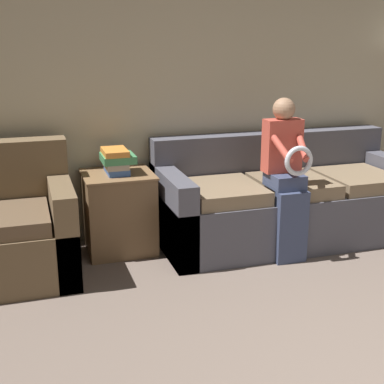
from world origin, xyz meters
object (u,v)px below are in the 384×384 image
couch_main (284,202)px  child_left_seated (286,172)px  side_shelf (119,211)px  book_stack (117,161)px

couch_main → child_left_seated: bearing=-117.0°
side_shelf → book_stack: (-0.00, 0.00, 0.42)m
child_left_seated → book_stack: (-1.21, 0.52, 0.06)m
side_shelf → book_stack: bearing=148.8°
child_left_seated → side_shelf: bearing=156.9°
child_left_seated → couch_main: bearing=63.0°
couch_main → child_left_seated: child_left_seated is taller
couch_main → book_stack: (-1.39, 0.16, 0.42)m
child_left_seated → book_stack: size_ratio=4.06×
side_shelf → book_stack: 0.42m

